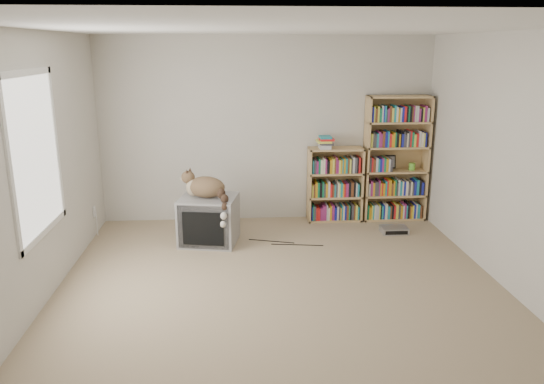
{
  "coord_description": "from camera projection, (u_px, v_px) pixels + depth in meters",
  "views": [
    {
      "loc": [
        -0.44,
        -4.65,
        2.35
      ],
      "look_at": [
        -0.03,
        1.0,
        0.79
      ],
      "focal_mm": 35.0,
      "sensor_mm": 36.0,
      "label": 1
    }
  ],
  "objects": [
    {
      "name": "floor",
      "position": [
        283.0,
        298.0,
        5.13
      ],
      "size": [
        4.5,
        5.0,
        0.01
      ],
      "primitive_type": "cube",
      "color": "tan",
      "rests_on": "ground"
    },
    {
      "name": "wall_back",
      "position": [
        267.0,
        130.0,
        7.2
      ],
      "size": [
        4.5,
        0.02,
        2.5
      ],
      "primitive_type": "cube",
      "color": "beige",
      "rests_on": "floor"
    },
    {
      "name": "wall_front",
      "position": [
        335.0,
        299.0,
        2.39
      ],
      "size": [
        4.5,
        0.02,
        2.5
      ],
      "primitive_type": "cube",
      "color": "beige",
      "rests_on": "floor"
    },
    {
      "name": "wall_left",
      "position": [
        28.0,
        176.0,
        4.64
      ],
      "size": [
        0.02,
        5.0,
        2.5
      ],
      "primitive_type": "cube",
      "color": "beige",
      "rests_on": "floor"
    },
    {
      "name": "wall_right",
      "position": [
        523.0,
        168.0,
        4.95
      ],
      "size": [
        0.02,
        5.0,
        2.5
      ],
      "primitive_type": "cube",
      "color": "beige",
      "rests_on": "floor"
    },
    {
      "name": "ceiling",
      "position": [
        284.0,
        28.0,
        4.46
      ],
      "size": [
        4.5,
        5.0,
        0.02
      ],
      "primitive_type": "cube",
      "color": "white",
      "rests_on": "wall_back"
    },
    {
      "name": "window",
      "position": [
        36.0,
        155.0,
        4.79
      ],
      "size": [
        0.02,
        1.22,
        1.52
      ],
      "primitive_type": "cube",
      "color": "white",
      "rests_on": "wall_left"
    },
    {
      "name": "crt_tv",
      "position": [
        209.0,
        220.0,
        6.52
      ],
      "size": [
        0.77,
        0.72,
        0.58
      ],
      "rotation": [
        0.0,
        0.0,
        -0.19
      ],
      "color": "gray",
      "rests_on": "floor"
    },
    {
      "name": "cat",
      "position": [
        208.0,
        191.0,
        6.36
      ],
      "size": [
        0.65,
        0.67,
        0.56
      ],
      "rotation": [
        0.0,
        0.0,
        -0.32
      ],
      "color": "#382517",
      "rests_on": "crt_tv"
    },
    {
      "name": "bookcase_tall",
      "position": [
        395.0,
        161.0,
        7.3
      ],
      "size": [
        0.86,
        0.3,
        1.72
      ],
      "color": "tan",
      "rests_on": "floor"
    },
    {
      "name": "bookcase_short",
      "position": [
        335.0,
        187.0,
        7.33
      ],
      "size": [
        0.74,
        0.3,
        1.02
      ],
      "color": "tan",
      "rests_on": "floor"
    },
    {
      "name": "book_stack",
      "position": [
        325.0,
        142.0,
        7.11
      ],
      "size": [
        0.2,
        0.26,
        0.17
      ],
      "primitive_type": "cube",
      "color": "red",
      "rests_on": "bookcase_short"
    },
    {
      "name": "green_mug",
      "position": [
        412.0,
        166.0,
        7.32
      ],
      "size": [
        0.09,
        0.09,
        0.1
      ],
      "primitive_type": "cylinder",
      "color": "#67BF36",
      "rests_on": "bookcase_tall"
    },
    {
      "name": "framed_print",
      "position": [
        390.0,
        162.0,
        7.38
      ],
      "size": [
        0.14,
        0.05,
        0.19
      ],
      "primitive_type": "cube",
      "rotation": [
        -0.17,
        0.0,
        0.0
      ],
      "color": "black",
      "rests_on": "bookcase_tall"
    },
    {
      "name": "dvd_player",
      "position": [
        394.0,
        230.0,
        6.91
      ],
      "size": [
        0.34,
        0.25,
        0.08
      ],
      "primitive_type": "cube",
      "rotation": [
        0.0,
        0.0,
        -0.01
      ],
      "color": "#A1A1A6",
      "rests_on": "floor"
    },
    {
      "name": "wall_outlet",
      "position": [
        94.0,
        212.0,
        6.74
      ],
      "size": [
        0.01,
        0.08,
        0.13
      ],
      "primitive_type": "cube",
      "color": "silver",
      "rests_on": "wall_left"
    },
    {
      "name": "floor_cables",
      "position": [
        253.0,
        240.0,
        6.63
      ],
      "size": [
        1.2,
        0.7,
        0.01
      ],
      "primitive_type": null,
      "color": "black",
      "rests_on": "floor"
    }
  ]
}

